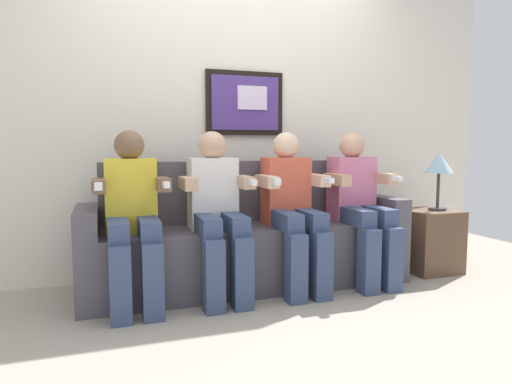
{
  "coord_description": "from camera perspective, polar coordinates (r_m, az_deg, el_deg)",
  "views": [
    {
      "loc": [
        -0.96,
        -2.68,
        1.0
      ],
      "look_at": [
        0.0,
        0.15,
        0.7
      ],
      "focal_mm": 31.08,
      "sensor_mm": 36.0,
      "label": 1
    }
  ],
  "objects": [
    {
      "name": "ground_plane",
      "position": [
        3.01,
        0.94,
        -13.65
      ],
      "size": [
        6.13,
        6.13,
        0.0
      ],
      "primitive_type": "plane",
      "color": "#9E9384"
    },
    {
      "name": "back_wall_assembly",
      "position": [
        3.58,
        -3.16,
        10.55
      ],
      "size": [
        4.71,
        0.1,
        2.6
      ],
      "color": "silver",
      "rests_on": "ground_plane"
    },
    {
      "name": "couch",
      "position": [
        3.23,
        -1.02,
        -6.57
      ],
      "size": [
        2.31,
        0.58,
        0.9
      ],
      "color": "#514C56",
      "rests_on": "ground_plane"
    },
    {
      "name": "person_leftmost",
      "position": [
        2.87,
        -15.65,
        -2.37
      ],
      "size": [
        0.46,
        0.56,
        1.11
      ],
      "color": "yellow",
      "rests_on": "ground_plane"
    },
    {
      "name": "person_left_center",
      "position": [
        2.94,
        -5.05,
        -1.98
      ],
      "size": [
        0.46,
        0.56,
        1.11
      ],
      "color": "white",
      "rests_on": "ground_plane"
    },
    {
      "name": "person_right_center",
      "position": [
        3.11,
        4.68,
        -1.55
      ],
      "size": [
        0.46,
        0.56,
        1.11
      ],
      "color": "#D8593F",
      "rests_on": "ground_plane"
    },
    {
      "name": "person_rightmost",
      "position": [
        3.37,
        13.18,
        -1.15
      ],
      "size": [
        0.46,
        0.56,
        1.11
      ],
      "color": "pink",
      "rests_on": "ground_plane"
    },
    {
      "name": "side_table_right",
      "position": [
        3.88,
        21.37,
        -5.82
      ],
      "size": [
        0.4,
        0.4,
        0.5
      ],
      "color": "brown",
      "rests_on": "ground_plane"
    },
    {
      "name": "table_lamp",
      "position": [
        3.81,
        22.5,
        3.17
      ],
      "size": [
        0.22,
        0.22,
        0.46
      ],
      "color": "#333338",
      "rests_on": "side_table_right"
    }
  ]
}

